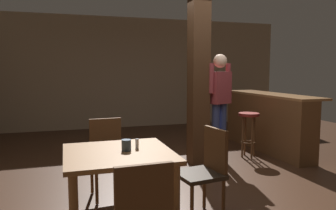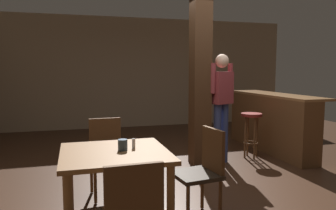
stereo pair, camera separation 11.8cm
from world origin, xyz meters
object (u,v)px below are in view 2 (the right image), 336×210
at_px(salt_shaker, 134,143).
at_px(chair_east, 203,168).
at_px(standing_person, 221,100).
at_px(bar_counter, 270,122).
at_px(chair_north, 107,152).
at_px(dining_table, 115,164).
at_px(napkin_cup, 123,145).
at_px(bar_stool_near, 251,124).

bearing_deg(salt_shaker, chair_east, -5.64).
bearing_deg(standing_person, bar_counter, 21.56).
height_order(chair_north, standing_person, standing_person).
relative_size(dining_table, chair_east, 1.08).
height_order(salt_shaker, bar_counter, bar_counter).
xyz_separation_m(napkin_cup, bar_stool_near, (2.43, 1.87, -0.23)).
xyz_separation_m(salt_shaker, bar_stool_near, (2.32, 1.82, -0.22)).
bearing_deg(bar_counter, napkin_cup, -143.81).
relative_size(chair_east, salt_shaker, 9.57).
bearing_deg(bar_counter, salt_shaker, -143.41).
xyz_separation_m(chair_east, bar_stool_near, (1.64, 1.89, 0.06)).
distance_m(chair_north, napkin_cup, 0.93).
xyz_separation_m(dining_table, chair_north, (0.01, 0.90, -0.11)).
bearing_deg(dining_table, chair_north, 89.27).
relative_size(chair_east, bar_counter, 0.39).
distance_m(chair_north, bar_counter, 3.33).
distance_m(dining_table, napkin_cup, 0.19).
relative_size(napkin_cup, bar_counter, 0.04).
relative_size(dining_table, napkin_cup, 9.41).
height_order(dining_table, salt_shaker, salt_shaker).
xyz_separation_m(napkin_cup, salt_shaker, (0.11, 0.05, -0.00)).
distance_m(dining_table, chair_north, 0.90).
height_order(dining_table, chair_east, chair_east).
height_order(chair_north, salt_shaker, chair_north).
xyz_separation_m(dining_table, napkin_cup, (0.07, 0.01, 0.17)).
height_order(dining_table, bar_counter, bar_counter).
height_order(chair_north, bar_stool_near, chair_north).
distance_m(dining_table, chair_east, 0.87).
bearing_deg(napkin_cup, dining_table, -170.62).
distance_m(napkin_cup, salt_shaker, 0.12).
bearing_deg(chair_north, dining_table, -90.73).
distance_m(dining_table, standing_person, 2.58).
xyz_separation_m(chair_north, bar_counter, (3.07, 1.31, 0.03)).
distance_m(napkin_cup, standing_person, 2.50).
height_order(dining_table, standing_person, standing_person).
bearing_deg(napkin_cup, chair_north, 94.11).
bearing_deg(napkin_cup, salt_shaker, 24.48).
distance_m(napkin_cup, bar_counter, 3.73).
bearing_deg(salt_shaker, standing_person, 44.66).
bearing_deg(dining_table, bar_counter, 35.67).
xyz_separation_m(dining_table, chair_east, (0.86, -0.00, -0.11)).
bearing_deg(salt_shaker, bar_counter, 36.59).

